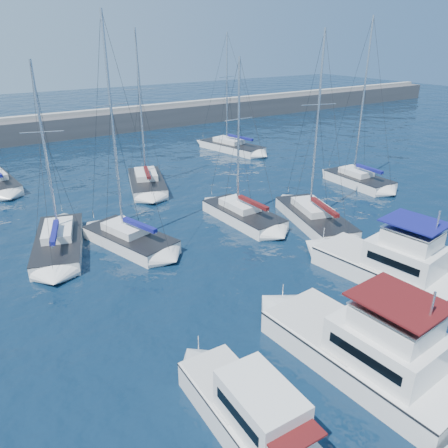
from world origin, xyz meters
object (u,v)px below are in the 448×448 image
sailboat_mid_d (314,217)px  sailboat_mid_c (243,215)px  motor_yacht_port_outer (251,416)px  sailboat_mid_a (59,243)px  sailboat_mid_e (358,180)px  motor_yacht_stbd_inner (393,265)px  sailboat_back_b (147,183)px  motor_yacht_port_inner (370,351)px  sailboat_back_c (232,147)px  sailboat_mid_b (130,238)px

sailboat_mid_d → sailboat_mid_c: bearing=157.7°
motor_yacht_port_outer → sailboat_mid_a: size_ratio=0.54×
sailboat_mid_c → sailboat_mid_e: size_ratio=0.81×
motor_yacht_port_outer → sailboat_mid_e: (26.73, 18.19, -0.39)m
motor_yacht_stbd_inner → sailboat_back_b: (-5.20, 24.63, -0.61)m
motor_yacht_stbd_inner → sailboat_mid_c: (-2.08, 12.70, -0.62)m
motor_yacht_port_inner → sailboat_mid_e: bearing=37.8°
sailboat_back_c → sailboat_mid_c: bearing=-134.4°
motor_yacht_port_outer → sailboat_back_c: (23.86, 36.67, -0.43)m
sailboat_mid_a → sailboat_back_b: size_ratio=0.87×
sailboat_mid_c → sailboat_back_b: 12.34m
motor_yacht_port_outer → sailboat_mid_b: size_ratio=0.44×
sailboat_mid_c → sailboat_back_c: bearing=55.8°
motor_yacht_port_outer → sailboat_mid_a: sailboat_mid_a is taller
sailboat_mid_a → sailboat_mid_b: sailboat_mid_b is taller
sailboat_mid_b → sailboat_back_c: sailboat_mid_b is taller
sailboat_mid_c → sailboat_mid_d: sailboat_mid_d is taller
motor_yacht_port_inner → sailboat_mid_e: (20.32, 18.32, -0.58)m
sailboat_mid_d → sailboat_mid_e: bearing=40.6°
sailboat_mid_a → motor_yacht_stbd_inner: bearing=-27.1°
motor_yacht_port_inner → sailboat_mid_c: (5.31, 17.16, -0.62)m
sailboat_mid_a → sailboat_mid_d: sailboat_mid_d is taller
sailboat_mid_d → sailboat_back_b: bearing=132.5°
sailboat_mid_a → sailboat_back_b: bearing=57.7°
sailboat_mid_a → sailboat_mid_b: (4.41, -2.15, 0.05)m
sailboat_mid_b → sailboat_mid_e: (24.38, 0.43, 0.01)m
motor_yacht_port_outer → motor_yacht_stbd_inner: size_ratio=0.77×
sailboat_mid_b → sailboat_back_c: 28.65m
motor_yacht_port_inner → sailboat_back_b: bearing=81.4°
sailboat_mid_b → sailboat_back_b: bearing=44.1°
sailboat_mid_b → sailboat_mid_d: sailboat_mid_b is taller
sailboat_mid_c → sailboat_mid_e: 15.05m
sailboat_mid_b → sailboat_mid_d: size_ratio=1.07×
motor_yacht_port_inner → sailboat_mid_b: (-4.06, 17.89, -0.59)m
motor_yacht_port_inner → sailboat_back_c: 40.73m
motor_yacht_stbd_inner → sailboat_mid_d: size_ratio=0.61×
motor_yacht_port_outer → motor_yacht_port_inner: motor_yacht_port_inner is taller
sailboat_mid_c → sailboat_mid_d: (4.44, -3.57, 0.01)m
sailboat_back_b → motor_yacht_stbd_inner: bearing=-59.7°
sailboat_back_b → sailboat_back_c: 17.09m
sailboat_mid_a → sailboat_mid_b: 4.91m
motor_yacht_port_inner → sailboat_mid_b: bearing=98.6°
sailboat_back_c → motor_yacht_port_outer: bearing=-135.7°
sailboat_mid_a → sailboat_back_b: (10.67, 9.05, 0.02)m
motor_yacht_port_inner → sailboat_mid_b: size_ratio=0.60×
sailboat_back_c → sailboat_mid_e: bearing=-93.8°
sailboat_back_b → sailboat_back_c: bearing=45.2°
sailboat_mid_e → sailboat_back_b: bearing=150.7°
motor_yacht_port_outer → sailboat_mid_e: 32.34m
motor_yacht_stbd_inner → sailboat_mid_c: sailboat_mid_c is taller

